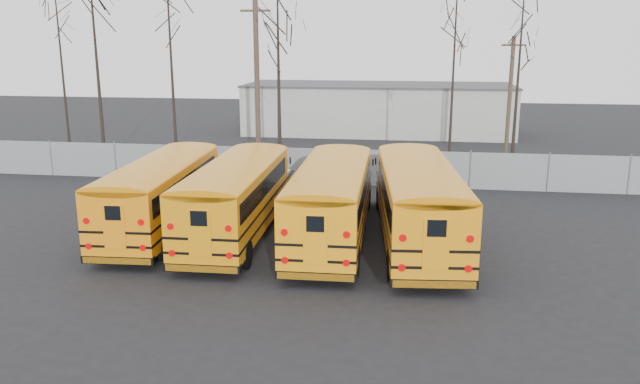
% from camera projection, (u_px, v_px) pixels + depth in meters
% --- Properties ---
extents(ground, '(120.00, 120.00, 0.00)m').
position_uv_depth(ground, '(275.00, 257.00, 22.97)').
color(ground, black).
rests_on(ground, ground).
extents(fence, '(40.00, 0.04, 2.00)m').
position_uv_depth(fence, '(321.00, 166.00, 34.25)').
color(fence, gray).
rests_on(fence, ground).
extents(distant_building, '(22.00, 8.00, 4.00)m').
position_uv_depth(distant_building, '(378.00, 109.00, 52.95)').
color(distant_building, '#ADAEA9').
rests_on(distant_building, ground).
extents(bus_a, '(3.17, 11.21, 3.10)m').
position_uv_depth(bus_a, '(162.00, 188.00, 25.72)').
color(bus_a, black).
rests_on(bus_a, ground).
extents(bus_b, '(2.89, 11.37, 3.16)m').
position_uv_depth(bus_b, '(237.00, 192.00, 25.02)').
color(bus_b, black).
rests_on(bus_b, ground).
extents(bus_c, '(2.90, 11.51, 3.20)m').
position_uv_depth(bus_c, '(332.00, 195.00, 24.38)').
color(bus_c, black).
rests_on(bus_c, ground).
extents(bus_d, '(3.83, 11.99, 3.30)m').
position_uv_depth(bus_d, '(418.00, 197.00, 23.90)').
color(bus_d, black).
rests_on(bus_d, ground).
extents(utility_pole_left, '(1.80, 0.31, 10.09)m').
position_uv_depth(utility_pole_left, '(257.00, 84.00, 37.50)').
color(utility_pole_left, '#473528').
rests_on(utility_pole_left, ground).
extents(utility_pole_right, '(1.42, 0.33, 7.99)m').
position_uv_depth(utility_pole_right, '(509.00, 102.00, 37.66)').
color(utility_pole_right, '#483828').
rests_on(utility_pole_right, ground).
extents(tree_0, '(0.26, 0.26, 11.96)m').
position_uv_depth(tree_0, '(62.00, 68.00, 40.96)').
color(tree_0, black).
rests_on(tree_0, ground).
extents(tree_1, '(0.26, 0.26, 12.42)m').
position_uv_depth(tree_1, '(97.00, 66.00, 38.30)').
color(tree_1, black).
rests_on(tree_1, ground).
extents(tree_2, '(0.26, 0.26, 12.85)m').
position_uv_depth(tree_2, '(171.00, 63.00, 37.58)').
color(tree_2, black).
rests_on(tree_2, ground).
extents(tree_3, '(0.26, 0.26, 10.12)m').
position_uv_depth(tree_3, '(279.00, 88.00, 35.86)').
color(tree_3, black).
rests_on(tree_3, ground).
extents(tree_4, '(0.26, 0.26, 11.52)m').
position_uv_depth(tree_4, '(453.00, 77.00, 34.95)').
color(tree_4, black).
rests_on(tree_4, ground).
extents(tree_5, '(0.26, 0.26, 10.11)m').
position_uv_depth(tree_5, '(517.00, 88.00, 36.06)').
color(tree_5, black).
rests_on(tree_5, ground).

